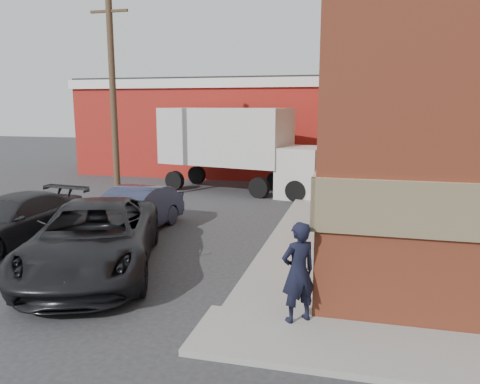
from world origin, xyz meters
The scene contains 9 objects.
ground centered at (0.00, 0.00, 0.00)m, with size 90.00×90.00×0.00m, color #28282B.
sidewalk_west centered at (0.60, 9.00, 0.06)m, with size 1.80×18.00×0.12m, color gray.
warehouse centered at (-6.00, 20.00, 2.81)m, with size 16.30×8.30×5.60m.
utility_pole centered at (-7.50, 9.00, 4.75)m, with size 2.00×0.26×9.00m.
man centered at (1.25, -0.25, 1.07)m, with size 0.69×0.45×1.90m, color black.
sedan centered at (-4.74, 4.92, 0.73)m, with size 1.56×4.46×1.47m, color #2D334B.
suv_a centered at (-4.02, 1.48, 0.85)m, with size 2.83×6.14×1.71m, color black.
suv_b centered at (-7.62, 2.95, 0.72)m, with size 2.03×4.98×1.45m, color #252527.
box_truck centered at (-3.25, 13.00, 2.28)m, with size 8.32×3.99×3.95m.
Camera 1 is at (2.22, -8.41, 4.08)m, focal length 35.00 mm.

